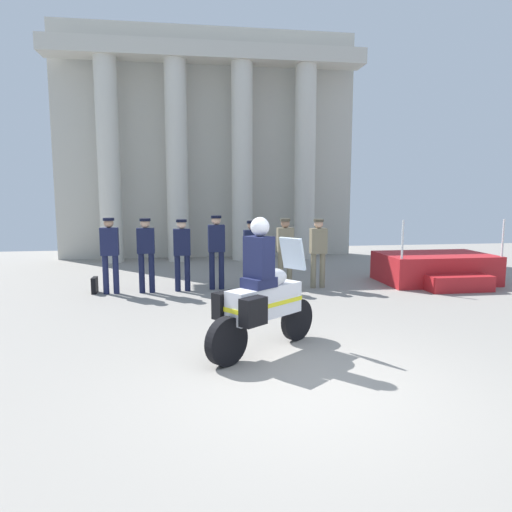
{
  "coord_description": "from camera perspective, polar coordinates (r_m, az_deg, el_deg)",
  "views": [
    {
      "loc": [
        -1.34,
        -4.87,
        2.2
      ],
      "look_at": [
        -0.13,
        3.43,
        1.07
      ],
      "focal_mm": 32.12,
      "sensor_mm": 36.0,
      "label": 1
    }
  ],
  "objects": [
    {
      "name": "officer_in_row_6",
      "position": [
        10.86,
        7.76,
        1.04
      ],
      "size": [
        0.39,
        0.24,
        1.63
      ],
      "rotation": [
        0.0,
        0.0,
        3.17
      ],
      "color": "#7A7056",
      "rests_on": "ground_plane"
    },
    {
      "name": "officer_in_row_5",
      "position": [
        10.86,
        3.65,
        1.13
      ],
      "size": [
        0.39,
        0.24,
        1.64
      ],
      "rotation": [
        0.0,
        0.0,
        3.17
      ],
      "color": "#7A7056",
      "rests_on": "ground_plane"
    },
    {
      "name": "officer_in_row_2",
      "position": [
        10.52,
        -9.2,
        0.85
      ],
      "size": [
        0.39,
        0.24,
        1.64
      ],
      "rotation": [
        0.0,
        0.0,
        3.17
      ],
      "color": "#141938",
      "rests_on": "ground_plane"
    },
    {
      "name": "officer_in_row_1",
      "position": [
        10.49,
        -13.54,
        0.84
      ],
      "size": [
        0.39,
        0.24,
        1.68
      ],
      "rotation": [
        0.0,
        0.0,
        3.17
      ],
      "color": "#141938",
      "rests_on": "ground_plane"
    },
    {
      "name": "officer_in_row_0",
      "position": [
        10.59,
        -17.75,
        0.79
      ],
      "size": [
        0.39,
        0.24,
        1.69
      ],
      "rotation": [
        0.0,
        0.0,
        3.17
      ],
      "color": "#191E42",
      "rests_on": "ground_plane"
    },
    {
      "name": "briefcase_on_ground",
      "position": [
        10.91,
        -19.45,
        -3.45
      ],
      "size": [
        0.1,
        0.32,
        0.36
      ],
      "primitive_type": "cube",
      "color": "black",
      "rests_on": "ground_plane"
    },
    {
      "name": "officer_in_row_3",
      "position": [
        10.62,
        -4.95,
        1.24
      ],
      "size": [
        0.39,
        0.24,
        1.72
      ],
      "rotation": [
        0.0,
        0.0,
        3.17
      ],
      "color": "#141938",
      "rests_on": "ground_plane"
    },
    {
      "name": "officer_in_row_4",
      "position": [
        10.6,
        -0.5,
        0.87
      ],
      "size": [
        0.39,
        0.24,
        1.6
      ],
      "rotation": [
        0.0,
        0.0,
        3.17
      ],
      "color": "black",
      "rests_on": "ground_plane"
    },
    {
      "name": "reviewing_stand",
      "position": [
        12.32,
        21.52,
        -1.51
      ],
      "size": [
        2.69,
        2.21,
        1.62
      ],
      "color": "#B21E23",
      "rests_on": "ground_plane"
    },
    {
      "name": "colonnade_backdrop",
      "position": [
        16.07,
        -5.9,
        14.08
      ],
      "size": [
        10.29,
        1.55,
        7.8
      ],
      "color": "beige",
      "rests_on": "ground_plane"
    },
    {
      "name": "motorcycle_with_rider",
      "position": [
        6.33,
        0.67,
        -5.15
      ],
      "size": [
        1.72,
        1.38,
        1.9
      ],
      "rotation": [
        0.0,
        0.0,
        0.66
      ],
      "color": "black",
      "rests_on": "ground_plane"
    },
    {
      "name": "ground_plane",
      "position": [
        5.51,
        6.75,
        -15.91
      ],
      "size": [
        28.0,
        28.0,
        0.0
      ],
      "primitive_type": "plane",
      "color": "gray"
    }
  ]
}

